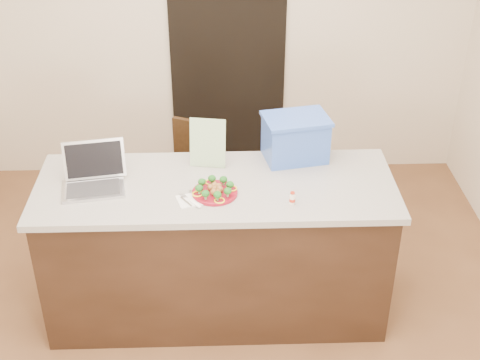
{
  "coord_description": "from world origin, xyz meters",
  "views": [
    {
      "loc": [
        0.03,
        -2.97,
        2.94
      ],
      "look_at": [
        0.14,
        0.2,
        0.98
      ],
      "focal_mm": 50.0,
      "sensor_mm": 36.0,
      "label": 1
    }
  ],
  "objects_px": {
    "napkin": "(190,200)",
    "yogurt_bottle": "(292,199)",
    "island": "(217,248)",
    "chair": "(199,175)",
    "laptop": "(94,175)",
    "blue_box": "(295,138)",
    "plate": "(215,192)"
  },
  "relations": [
    {
      "from": "napkin",
      "to": "yogurt_bottle",
      "type": "distance_m",
      "value": 0.56
    },
    {
      "from": "island",
      "to": "napkin",
      "type": "xyz_separation_m",
      "value": [
        -0.14,
        -0.16,
        0.46
      ]
    },
    {
      "from": "yogurt_bottle",
      "to": "chair",
      "type": "relative_size",
      "value": 0.08
    },
    {
      "from": "laptop",
      "to": "blue_box",
      "type": "bearing_deg",
      "value": 3.61
    },
    {
      "from": "plate",
      "to": "yogurt_bottle",
      "type": "relative_size",
      "value": 3.55
    },
    {
      "from": "chair",
      "to": "yogurt_bottle",
      "type": "bearing_deg",
      "value": -38.21
    },
    {
      "from": "island",
      "to": "napkin",
      "type": "height_order",
      "value": "napkin"
    },
    {
      "from": "yogurt_bottle",
      "to": "laptop",
      "type": "distance_m",
      "value": 1.13
    },
    {
      "from": "island",
      "to": "yogurt_bottle",
      "type": "relative_size",
      "value": 28.72
    },
    {
      "from": "chair",
      "to": "island",
      "type": "bearing_deg",
      "value": -57.46
    },
    {
      "from": "plate",
      "to": "napkin",
      "type": "bearing_deg",
      "value": -155.17
    },
    {
      "from": "laptop",
      "to": "chair",
      "type": "relative_size",
      "value": 0.44
    },
    {
      "from": "island",
      "to": "plate",
      "type": "xyz_separation_m",
      "value": [
        -0.0,
        -0.1,
        0.47
      ]
    },
    {
      "from": "island",
      "to": "laptop",
      "type": "bearing_deg",
      "value": 178.28
    },
    {
      "from": "yogurt_bottle",
      "to": "island",
      "type": "bearing_deg",
      "value": 153.53
    },
    {
      "from": "napkin",
      "to": "yogurt_bottle",
      "type": "bearing_deg",
      "value": -4.56
    },
    {
      "from": "plate",
      "to": "laptop",
      "type": "bearing_deg",
      "value": 169.96
    },
    {
      "from": "laptop",
      "to": "yogurt_bottle",
      "type": "bearing_deg",
      "value": -21.1
    },
    {
      "from": "napkin",
      "to": "plate",
      "type": "bearing_deg",
      "value": 24.83
    },
    {
      "from": "plate",
      "to": "yogurt_bottle",
      "type": "distance_m",
      "value": 0.44
    },
    {
      "from": "laptop",
      "to": "island",
      "type": "bearing_deg",
      "value": -11.12
    },
    {
      "from": "yogurt_bottle",
      "to": "laptop",
      "type": "height_order",
      "value": "laptop"
    },
    {
      "from": "yogurt_bottle",
      "to": "chair",
      "type": "xyz_separation_m",
      "value": [
        -0.54,
        1.02,
        -0.46
      ]
    },
    {
      "from": "island",
      "to": "blue_box",
      "type": "height_order",
      "value": "blue_box"
    },
    {
      "from": "yogurt_bottle",
      "to": "chair",
      "type": "distance_m",
      "value": 1.25
    },
    {
      "from": "napkin",
      "to": "chair",
      "type": "bearing_deg",
      "value": 88.91
    },
    {
      "from": "blue_box",
      "to": "island",
      "type": "bearing_deg",
      "value": -159.95
    },
    {
      "from": "laptop",
      "to": "blue_box",
      "type": "xyz_separation_m",
      "value": [
        1.17,
        0.27,
        0.07
      ]
    },
    {
      "from": "yogurt_bottle",
      "to": "blue_box",
      "type": "height_order",
      "value": "blue_box"
    },
    {
      "from": "island",
      "to": "blue_box",
      "type": "relative_size",
      "value": 4.86
    },
    {
      "from": "blue_box",
      "to": "chair",
      "type": "distance_m",
      "value": 0.98
    },
    {
      "from": "yogurt_bottle",
      "to": "laptop",
      "type": "xyz_separation_m",
      "value": [
        -1.1,
        0.23,
        0.04
      ]
    }
  ]
}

